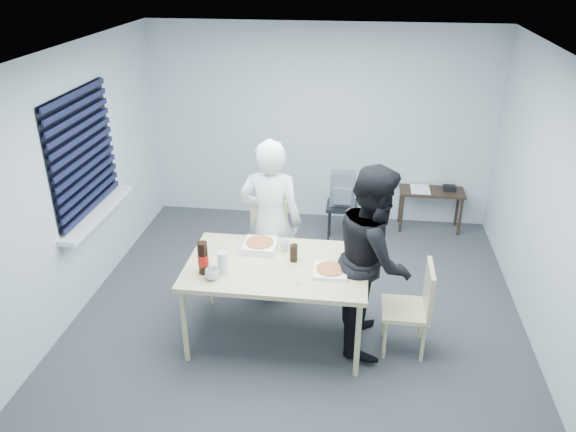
# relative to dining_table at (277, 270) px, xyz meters

# --- Properties ---
(room) EXTENTS (5.00, 5.00, 5.00)m
(room) POSITION_rel_dining_table_xyz_m (-2.04, 0.66, 0.70)
(room) COLOR #323238
(room) RESTS_ON ground
(dining_table) EXTENTS (1.65, 1.04, 0.80)m
(dining_table) POSITION_rel_dining_table_xyz_m (0.00, 0.00, 0.00)
(dining_table) COLOR #D8C489
(dining_table) RESTS_ON ground
(chair_far) EXTENTS (0.42, 0.42, 0.89)m
(chair_far) POSITION_rel_dining_table_xyz_m (-0.27, 1.10, -0.23)
(chair_far) COLOR #D8C489
(chair_far) RESTS_ON ground
(chair_right) EXTENTS (0.42, 0.42, 0.89)m
(chair_right) POSITION_rel_dining_table_xyz_m (1.27, -0.03, -0.23)
(chair_right) COLOR #D8C489
(chair_right) RESTS_ON ground
(person_white) EXTENTS (0.65, 0.42, 1.77)m
(person_white) POSITION_rel_dining_table_xyz_m (-0.17, 0.67, 0.14)
(person_white) COLOR silver
(person_white) RESTS_ON ground
(person_black) EXTENTS (0.47, 0.86, 1.77)m
(person_black) POSITION_rel_dining_table_xyz_m (0.87, 0.08, 0.14)
(person_black) COLOR black
(person_black) RESTS_ON ground
(side_table) EXTENTS (0.83, 0.37, 0.55)m
(side_table) POSITION_rel_dining_table_xyz_m (1.65, 2.54, -0.27)
(side_table) COLOR black
(side_table) RESTS_ON ground
(stool) EXTENTS (0.38, 0.38, 0.53)m
(stool) POSITION_rel_dining_table_xyz_m (0.51, 1.99, -0.32)
(stool) COLOR black
(stool) RESTS_ON ground
(backpack) EXTENTS (0.31, 0.22, 0.43)m
(backpack) POSITION_rel_dining_table_xyz_m (0.51, 1.97, -0.00)
(backpack) COLOR slate
(backpack) RESTS_ON stool
(pizza_box_a) EXTENTS (0.31, 0.31, 0.08)m
(pizza_box_a) POSITION_rel_dining_table_xyz_m (-0.20, 0.26, 0.10)
(pizza_box_a) COLOR white
(pizza_box_a) RESTS_ON dining_table
(pizza_box_b) EXTENTS (0.30, 0.30, 0.04)m
(pizza_box_b) POSITION_rel_dining_table_xyz_m (0.49, -0.08, 0.08)
(pizza_box_b) COLOR white
(pizza_box_b) RESTS_ON dining_table
(mug_a) EXTENTS (0.17, 0.17, 0.10)m
(mug_a) POSITION_rel_dining_table_xyz_m (-0.52, -0.32, 0.11)
(mug_a) COLOR silver
(mug_a) RESTS_ON dining_table
(mug_b) EXTENTS (0.10, 0.10, 0.09)m
(mug_b) POSITION_rel_dining_table_xyz_m (0.03, 0.26, 0.11)
(mug_b) COLOR silver
(mug_b) RESTS_ON dining_table
(cola_glass) EXTENTS (0.10, 0.10, 0.16)m
(cola_glass) POSITION_rel_dining_table_xyz_m (0.14, 0.08, 0.14)
(cola_glass) COLOR black
(cola_glass) RESTS_ON dining_table
(soda_bottle) EXTENTS (0.10, 0.10, 0.30)m
(soda_bottle) POSITION_rel_dining_table_xyz_m (-0.62, -0.23, 0.20)
(soda_bottle) COLOR black
(soda_bottle) RESTS_ON dining_table
(plastic_cups) EXTENTS (0.10, 0.10, 0.20)m
(plastic_cups) POSITION_rel_dining_table_xyz_m (-0.45, -0.21, 0.16)
(plastic_cups) COLOR silver
(plastic_cups) RESTS_ON dining_table
(rubber_band) EXTENTS (0.07, 0.07, 0.00)m
(rubber_band) POSITION_rel_dining_table_xyz_m (0.23, -0.31, 0.06)
(rubber_band) COLOR red
(rubber_band) RESTS_ON dining_table
(papers) EXTENTS (0.26, 0.34, 0.01)m
(papers) POSITION_rel_dining_table_xyz_m (1.50, 2.55, -0.19)
(papers) COLOR white
(papers) RESTS_ON side_table
(black_box) EXTENTS (0.19, 0.16, 0.07)m
(black_box) POSITION_rel_dining_table_xyz_m (1.87, 2.56, -0.16)
(black_box) COLOR black
(black_box) RESTS_ON side_table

